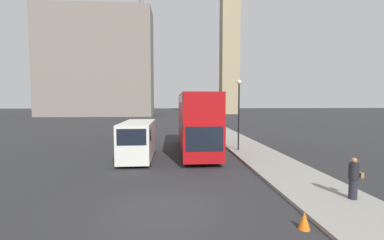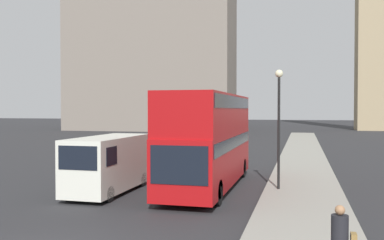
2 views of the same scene
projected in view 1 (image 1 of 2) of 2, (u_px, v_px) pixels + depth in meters
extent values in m
plane|color=#28282B|center=(160.00, 211.00, 9.23)|extent=(300.00, 300.00, 0.00)
cube|color=gray|center=(338.00, 203.00, 9.73)|extent=(3.47, 120.00, 0.15)
cube|color=tan|center=(229.00, 54.00, 83.61)|extent=(5.67, 5.67, 39.04)
cube|color=slate|center=(97.00, 63.00, 70.54)|extent=(30.24, 10.18, 29.20)
cube|color=#A80F11|center=(196.00, 133.00, 20.11)|extent=(2.50, 10.52, 2.40)
cube|color=#A80F11|center=(196.00, 106.00, 19.97)|extent=(2.50, 10.31, 1.84)
cube|color=black|center=(196.00, 123.00, 20.06)|extent=(2.54, 10.10, 0.55)
cube|color=black|center=(196.00, 99.00, 19.93)|extent=(2.54, 9.89, 0.55)
cube|color=black|center=(205.00, 139.00, 14.85)|extent=(2.20, 0.03, 1.44)
cylinder|color=black|center=(187.00, 155.00, 16.45)|extent=(0.70, 1.04, 1.04)
cylinder|color=black|center=(215.00, 154.00, 16.59)|extent=(0.70, 1.04, 1.04)
cylinder|color=black|center=(183.00, 139.00, 23.78)|extent=(0.70, 1.04, 1.04)
cylinder|color=black|center=(202.00, 138.00, 23.91)|extent=(0.70, 1.04, 1.04)
cube|color=silver|center=(138.00, 139.00, 17.49)|extent=(1.98, 5.54, 2.38)
cube|color=black|center=(131.00, 137.00, 14.69)|extent=(1.69, 0.02, 0.95)
cube|color=black|center=(134.00, 135.00, 15.66)|extent=(2.01, 1.00, 0.76)
cylinder|color=black|center=(122.00, 161.00, 15.64)|extent=(0.50, 0.69, 0.69)
cylinder|color=black|center=(146.00, 160.00, 15.75)|extent=(0.50, 0.69, 0.69)
cylinder|color=black|center=(132.00, 149.00, 19.38)|extent=(0.50, 0.69, 0.69)
cylinder|color=black|center=(151.00, 149.00, 19.49)|extent=(0.50, 0.69, 0.69)
cylinder|color=#23232D|center=(353.00, 189.00, 9.96)|extent=(0.31, 0.31, 0.79)
cylinder|color=black|center=(354.00, 171.00, 9.91)|extent=(0.36, 0.36, 0.62)
sphere|color=#9E704C|center=(354.00, 160.00, 9.88)|extent=(0.21, 0.21, 0.21)
cube|color=olive|center=(360.00, 175.00, 9.94)|extent=(0.12, 0.24, 0.20)
cylinder|color=black|center=(239.00, 117.00, 20.02)|extent=(0.12, 0.12, 5.12)
sphere|color=beige|center=(239.00, 82.00, 19.83)|extent=(0.36, 0.36, 0.36)
cone|color=orange|center=(304.00, 220.00, 7.89)|extent=(0.36, 0.36, 0.55)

